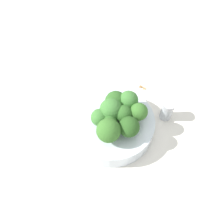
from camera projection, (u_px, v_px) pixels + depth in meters
name	position (u px, v px, depth m)	size (l,w,h in m)	color
ground_plane	(112.00, 129.00, 0.62)	(3.00, 3.00, 0.00)	silver
bowl	(112.00, 124.00, 0.60)	(0.23, 0.23, 0.05)	silver
broccoli_floret_0	(111.00, 110.00, 0.55)	(0.06, 0.06, 0.07)	#7A9E5B
broccoli_floret_1	(128.00, 101.00, 0.57)	(0.05, 0.05, 0.07)	#7A9E5B
broccoli_floret_2	(129.00, 127.00, 0.53)	(0.05, 0.05, 0.06)	#84AD66
broccoli_floret_3	(99.00, 117.00, 0.55)	(0.05, 0.05, 0.05)	#7A9E5B
broccoli_floret_4	(139.00, 112.00, 0.55)	(0.05, 0.05, 0.06)	#8EB770
broccoli_floret_5	(116.00, 102.00, 0.58)	(0.06, 0.06, 0.06)	#8EB770
broccoli_floret_6	(124.00, 114.00, 0.55)	(0.05, 0.05, 0.06)	#8EB770
broccoli_floret_7	(109.00, 131.00, 0.52)	(0.06, 0.06, 0.07)	#84AD66
broccoli_floret_8	(110.00, 122.00, 0.54)	(0.03, 0.03, 0.05)	#84AD66
pepper_shaker	(167.00, 110.00, 0.62)	(0.03, 0.03, 0.06)	#B2B7BC
almond_crumb_0	(141.00, 86.00, 0.71)	(0.01, 0.01, 0.01)	olive
almond_crumb_1	(98.00, 91.00, 0.70)	(0.01, 0.01, 0.01)	tan
almond_crumb_2	(144.00, 88.00, 0.70)	(0.01, 0.01, 0.01)	tan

